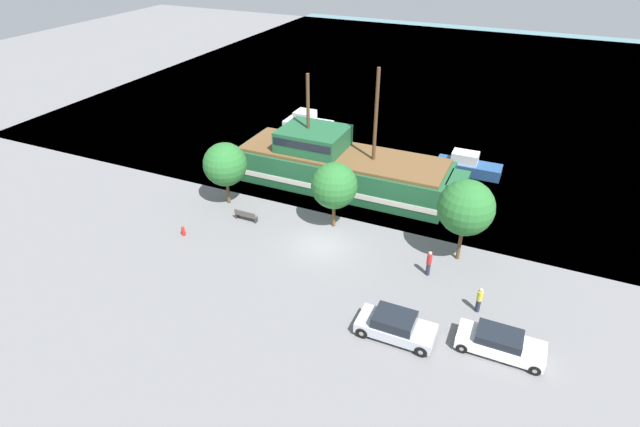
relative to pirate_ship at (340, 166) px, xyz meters
name	(u,v)px	position (x,y,z in m)	size (l,w,h in m)	color
ground_plane	(322,245)	(2.21, -8.80, -1.76)	(160.00, 160.00, 0.00)	slate
water_surface	(451,80)	(2.21, 35.20, -1.76)	(80.00, 80.00, 0.00)	slate
pirate_ship	(340,166)	(0.00, 0.00, 0.00)	(19.07, 5.70, 10.30)	#1E5633
moored_boat_dockside	(468,166)	(9.45, 6.78, -1.04)	(5.60, 1.92, 1.93)	navy
moored_boat_outer	(307,122)	(-8.30, 10.91, -1.12)	(5.02, 2.50, 1.76)	silver
parked_car_curb_front	(395,326)	(9.45, -15.15, -1.04)	(4.25, 1.97, 1.45)	#B7BCC6
parked_car_curb_mid	(500,343)	(14.81, -14.07, -1.10)	(4.47, 1.81, 1.33)	white
fire_hydrant	(183,231)	(-7.33, -11.82, -1.35)	(0.42, 0.25, 0.76)	red
bench_promenade_east	(246,215)	(-4.32, -8.20, -1.32)	(1.77, 0.45, 0.85)	#4C4742
pedestrian_walking_near	(429,263)	(9.79, -9.07, -0.84)	(0.32, 0.32, 1.81)	#232838
pedestrian_walking_far	(479,300)	(13.27, -11.26, -0.91)	(0.32, 0.32, 1.68)	#232838
tree_row_east	(225,164)	(-6.97, -6.45, 1.62)	(3.38, 3.38, 5.08)	brown
tree_row_mideast	(334,186)	(2.02, -6.19, 1.61)	(3.33, 3.33, 5.05)	brown
tree_row_midwest	(466,208)	(11.21, -6.52, 2.20)	(3.62, 3.62, 5.78)	brown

